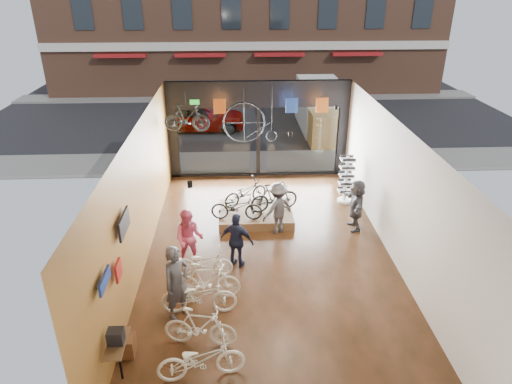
{
  "coord_description": "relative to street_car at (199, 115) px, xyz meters",
  "views": [
    {
      "loc": [
        -0.91,
        -11.07,
        7.33
      ],
      "look_at": [
        -0.31,
        1.4,
        1.39
      ],
      "focal_mm": 32.0,
      "sensor_mm": 36.0,
      "label": 1
    }
  ],
  "objects": [
    {
      "name": "storefront",
      "position": [
        2.75,
        -6.0,
        1.09
      ],
      "size": [
        7.0,
        0.26,
        3.8
      ],
      "primitive_type": null,
      "color": "black",
      "rests_on": "ground"
    },
    {
      "name": "display_bike_left",
      "position": [
        1.84,
        -10.28,
        -0.08
      ],
      "size": [
        1.67,
        0.71,
        0.85
      ],
      "primitive_type": "imported",
      "rotation": [
        0.0,
        0.0,
        1.48
      ],
      "color": "black",
      "rests_on": "display_platform"
    },
    {
      "name": "wall_right",
      "position": [
        6.27,
        -12.0,
        1.09
      ],
      "size": [
        0.04,
        12.0,
        3.8
      ],
      "primitive_type": "cube",
      "color": "beige",
      "rests_on": "ground"
    },
    {
      "name": "sidewalk_far",
      "position": [
        2.75,
        7.0,
        -0.75
      ],
      "size": [
        30.0,
        2.0,
        0.12
      ],
      "primitive_type": "cube",
      "color": "slate",
      "rests_on": "ground"
    },
    {
      "name": "jersey_mid",
      "position": [
        3.93,
        -6.8,
        2.24
      ],
      "size": [
        0.45,
        0.03,
        0.55
      ],
      "primitive_type": "cube",
      "color": "#1E3F99",
      "rests_on": "ceiling"
    },
    {
      "name": "customer_3",
      "position": [
        3.11,
        -10.63,
        0.03
      ],
      "size": [
        1.25,
        1.12,
        1.68
      ],
      "primitive_type": "imported",
      "rotation": [
        0.0,
        0.0,
        3.74
      ],
      "color": "#3F3F44",
      "rests_on": "ground_plane"
    },
    {
      "name": "sunglasses_rack",
      "position": [
        5.7,
        -8.62,
        0.06
      ],
      "size": [
        0.56,
        0.48,
        1.73
      ],
      "primitive_type": null,
      "rotation": [
        0.0,
        0.0,
        0.12
      ],
      "color": "white",
      "rests_on": "ground_plane"
    },
    {
      "name": "floor_bike_0",
      "position": [
        1.08,
        -16.3,
        -0.35
      ],
      "size": [
        1.83,
        0.85,
        0.93
      ],
      "primitive_type": "imported",
      "rotation": [
        0.0,
        0.0,
        1.71
      ],
      "color": "beige",
      "rests_on": "ground_plane"
    },
    {
      "name": "wall_left",
      "position": [
        -0.77,
        -12.0,
        1.09
      ],
      "size": [
        0.04,
        12.0,
        3.8
      ],
      "primitive_type": "cube",
      "color": "#B4873D",
      "rests_on": "ground"
    },
    {
      "name": "wall_back",
      "position": [
        2.75,
        -18.02,
        1.09
      ],
      "size": [
        7.0,
        0.04,
        3.8
      ],
      "primitive_type": "cube",
      "color": "beige",
      "rests_on": "ground"
    },
    {
      "name": "jersey_left",
      "position": [
        1.3,
        -6.8,
        2.24
      ],
      "size": [
        0.45,
        0.03,
        0.55
      ],
      "primitive_type": "cube",
      "color": "#CC5919",
      "rests_on": "ceiling"
    },
    {
      "name": "customer_1",
      "position": [
        0.54,
        -12.32,
        0.04
      ],
      "size": [
        0.91,
        0.75,
        1.7
      ],
      "primitive_type": "imported",
      "rotation": [
        0.0,
        0.0,
        -0.14
      ],
      "color": "#CC4C72",
      "rests_on": "ground_plane"
    },
    {
      "name": "floor_bike_4",
      "position": [
        0.93,
        -12.83,
        -0.4
      ],
      "size": [
        1.58,
        0.61,
        0.82
      ],
      "primitive_type": "imported",
      "rotation": [
        0.0,
        0.0,
        1.52
      ],
      "color": "beige",
      "rests_on": "ground_plane"
    },
    {
      "name": "customer_0",
      "position": [
        0.43,
        -14.43,
        0.14
      ],
      "size": [
        0.8,
        0.81,
        1.89
      ],
      "primitive_type": "imported",
      "rotation": [
        0.0,
        0.0,
        0.81
      ],
      "color": "#3F3F44",
      "rests_on": "ground_plane"
    },
    {
      "name": "floor_bike_1",
      "position": [
        1.0,
        -15.4,
        -0.32
      ],
      "size": [
        1.67,
        0.72,
        0.97
      ],
      "primitive_type": "imported",
      "rotation": [
        0.0,
        0.0,
        1.4
      ],
      "color": "beige",
      "rests_on": "ground_plane"
    },
    {
      "name": "sidewalk_near",
      "position": [
        2.75,
        -4.8,
        -0.75
      ],
      "size": [
        30.0,
        2.4,
        0.12
      ],
      "primitive_type": "cube",
      "color": "slate",
      "rests_on": "ground"
    },
    {
      "name": "jersey_right",
      "position": [
        5.05,
        -6.8,
        2.24
      ],
      "size": [
        0.45,
        0.03,
        0.55
      ],
      "primitive_type": "cube",
      "color": "#CC5919",
      "rests_on": "ceiling"
    },
    {
      "name": "display_bike_mid",
      "position": [
        3.08,
        -9.75,
        -0.02
      ],
      "size": [
        1.7,
        0.91,
        0.98
      ],
      "primitive_type": "imported",
      "rotation": [
        0.0,
        0.0,
        1.86
      ],
      "color": "black",
      "rests_on": "display_platform"
    },
    {
      "name": "customer_2",
      "position": [
        1.83,
        -12.44,
        0.01
      ],
      "size": [
        1.03,
        0.74,
        1.63
      ],
      "primitive_type": "imported",
      "rotation": [
        0.0,
        0.0,
        2.74
      ],
      "color": "#161C33",
      "rests_on": "ground_plane"
    },
    {
      "name": "street_car",
      "position": [
        0.0,
        0.0,
        0.0
      ],
      "size": [
        4.75,
        1.91,
        1.62
      ],
      "primitive_type": "imported",
      "rotation": [
        0.0,
        0.0,
        1.57
      ],
      "color": "gray",
      "rests_on": "street_road"
    },
    {
      "name": "hung_bike",
      "position": [
        0.2,
        -7.8,
        2.12
      ],
      "size": [
        1.62,
        0.6,
        0.95
      ],
      "primitive_type": "imported",
      "rotation": [
        0.0,
        0.0,
        1.47
      ],
      "color": "black",
      "rests_on": "ceiling"
    },
    {
      "name": "ground_plane",
      "position": [
        2.75,
        -12.0,
        -0.83
      ],
      "size": [
        7.0,
        12.0,
        0.04
      ],
      "primitive_type": "cube",
      "color": "black",
      "rests_on": "ground"
    },
    {
      "name": "ceiling",
      "position": [
        2.75,
        -12.0,
        3.01
      ],
      "size": [
        7.0,
        12.0,
        0.04
      ],
      "primitive_type": "cube",
      "color": "black",
      "rests_on": "ground"
    },
    {
      "name": "display_platform",
      "position": [
        2.47,
        -9.73,
        -0.66
      ],
      "size": [
        2.4,
        1.8,
        0.3
      ],
      "primitive_type": "cube",
      "color": "#4D321A",
      "rests_on": "ground_plane"
    },
    {
      "name": "wall_merch",
      "position": [
        -0.63,
        -15.5,
        0.49
      ],
      "size": [
        0.4,
        2.4,
        2.6
      ],
      "primitive_type": null,
      "color": "navy",
      "rests_on": "wall_left"
    },
    {
      "name": "display_bike_right",
      "position": [
        2.16,
        -9.22,
        -0.07
      ],
      "size": [
        1.7,
        1.37,
        0.87
      ],
      "primitive_type": "imported",
      "rotation": [
        0.0,
        0.0,
        2.13
      ],
      "color": "black",
      "rests_on": "display_platform"
    },
    {
      "name": "box_truck",
      "position": [
        6.3,
        -1.0,
        0.41
      ],
      "size": [
        2.06,
        6.17,
        2.43
      ],
      "primitive_type": null,
      "color": "silver",
      "rests_on": "street_road"
    },
    {
      "name": "penny_farthing",
      "position": [
        2.49,
        -7.21,
        1.69
      ],
      "size": [
        1.89,
        0.06,
        1.51
      ],
      "primitive_type": null,
      "color": "black",
      "rests_on": "ceiling"
    },
    {
      "name": "customer_5",
      "position": [
        5.59,
        -10.51,
        0.03
      ],
      "size": [
        0.52,
        1.56,
        1.67
      ],
      "primitive_type": "imported",
      "rotation": [
        0.0,
        0.0,
        4.69
      ],
      "color": "#3F3F44",
      "rests_on": "ground_plane"
    },
    {
      "name": "exit_sign",
      "position": [
        0.35,
        -6.12,
        2.24
      ],
      "size": [
        0.35,
        0.06,
        0.18
      ],
      "primitive_type": "cube",
      "color": "#198C26",
      "rests_on": "storefront"
    },
    {
      "name": "floor_bike_2",
      "position": [
        0.91,
        -14.32,
        -0.33
      ],
      "size": [
        1.81,
        0.65,
        0.95
      ],
      "primitive_type": "imported",
      "rotation": [
        0.0,
        0.0,
        1.56
      ],
      "color": "beige",
      "rests_on": "ground_plane"
    },
    {
      "name": "floor_bike_3",
      "position": [
        1.06,
        -13.79,
        -0.3
      ],
      "size": [
        1.71,
        0.54,
        1.02
      ],
      "primitive_type": "imported",
      "rotation": [
        0.0,
        0.0,
        1.53
      ],
      "color": "beige",
      "rests_on": "ground_plane"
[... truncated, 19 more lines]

